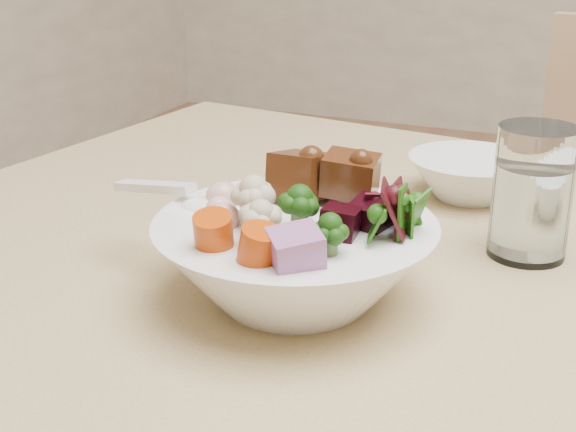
{
  "coord_description": "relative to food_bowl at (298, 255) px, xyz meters",
  "views": [
    {
      "loc": [
        -0.35,
        -0.66,
        0.98
      ],
      "look_at": [
        -0.57,
        -0.13,
        0.76
      ],
      "focal_mm": 50.0,
      "sensor_mm": 36.0,
      "label": 1
    }
  ],
  "objects": [
    {
      "name": "side_bowl",
      "position": [
        0.08,
        0.29,
        -0.02
      ],
      "size": [
        0.13,
        0.13,
        0.04
      ],
      "primitive_type": null,
      "color": "white",
      "rests_on": "dining_table"
    },
    {
      "name": "water_glass",
      "position": [
        0.15,
        0.16,
        0.02
      ],
      "size": [
        0.07,
        0.07,
        0.12
      ],
      "color": "white",
      "rests_on": "dining_table"
    },
    {
      "name": "soup_spoon",
      "position": [
        -0.09,
        0.01,
        0.03
      ],
      "size": [
        0.12,
        0.05,
        0.02
      ],
      "rotation": [
        0.0,
        0.0,
        -0.22
      ],
      "color": "white",
      "rests_on": "food_bowl"
    },
    {
      "name": "food_bowl",
      "position": [
        0.0,
        0.0,
        0.0
      ],
      "size": [
        0.22,
        0.22,
        0.12
      ],
      "color": "white",
      "rests_on": "dining_table"
    }
  ]
}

